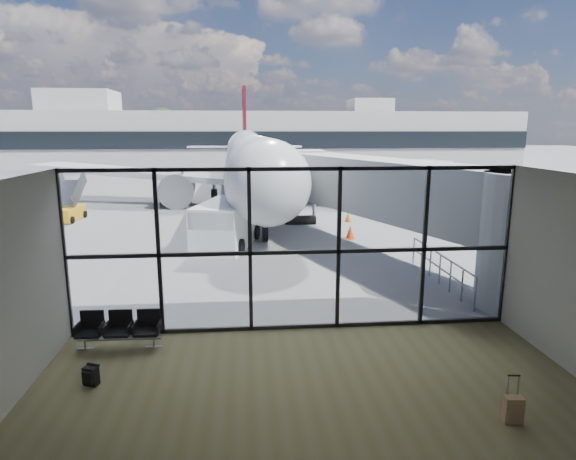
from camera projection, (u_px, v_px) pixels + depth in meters
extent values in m
plane|color=slate|center=(257.00, 181.00, 52.43)|extent=(220.00, 220.00, 0.00)
cube|color=brown|center=(315.00, 409.00, 9.53)|extent=(12.00, 8.00, 0.01)
cube|color=silver|center=(318.00, 183.00, 8.61)|extent=(12.00, 8.00, 0.02)
cube|color=beige|center=(371.00, 433.00, 5.17)|extent=(12.00, 0.02, 4.50)
cube|color=white|center=(295.00, 250.00, 12.97)|extent=(12.00, 0.04, 4.50)
cube|color=black|center=(294.00, 326.00, 13.42)|extent=(12.00, 0.12, 0.10)
cube|color=black|center=(295.00, 252.00, 12.98)|extent=(12.00, 0.12, 0.10)
cube|color=black|center=(295.00, 169.00, 12.52)|extent=(12.00, 0.12, 0.10)
cube|color=black|center=(64.00, 255.00, 12.44)|extent=(0.10, 0.12, 4.50)
cube|color=black|center=(159.00, 253.00, 12.65)|extent=(0.10, 0.12, 4.50)
cube|color=black|center=(250.00, 251.00, 12.87)|extent=(0.10, 0.12, 4.50)
cube|color=black|center=(338.00, 249.00, 13.08)|extent=(0.10, 0.12, 4.50)
cube|color=black|center=(424.00, 247.00, 13.29)|extent=(0.10, 0.12, 4.50)
cube|color=black|center=(507.00, 246.00, 13.50)|extent=(0.10, 0.12, 4.50)
cylinder|color=gray|center=(527.00, 242.00, 14.61)|extent=(2.80, 2.80, 4.20)
cube|color=gray|center=(379.00, 187.00, 21.01)|extent=(7.45, 14.81, 2.40)
cube|color=gray|center=(301.00, 173.00, 27.61)|extent=(2.60, 2.20, 2.60)
cylinder|color=gray|center=(287.00, 209.00, 27.97)|extent=(0.20, 0.20, 1.80)
cylinder|color=gray|center=(314.00, 209.00, 28.11)|extent=(0.20, 0.20, 1.80)
cylinder|color=black|center=(300.00, 220.00, 28.17)|extent=(1.80, 0.56, 0.56)
cylinder|color=gray|center=(475.00, 294.00, 14.59)|extent=(0.06, 0.06, 1.10)
cylinder|color=gray|center=(462.00, 285.00, 15.47)|extent=(0.06, 0.06, 1.10)
cylinder|color=gray|center=(450.00, 276.00, 16.34)|extent=(0.06, 0.06, 1.10)
cylinder|color=gray|center=(440.00, 269.00, 17.22)|extent=(0.06, 0.06, 1.10)
cylinder|color=gray|center=(430.00, 262.00, 18.10)|extent=(0.06, 0.06, 1.10)
cylinder|color=gray|center=(422.00, 256.00, 18.98)|extent=(0.06, 0.06, 1.10)
cylinder|color=gray|center=(414.00, 250.00, 19.85)|extent=(0.06, 0.06, 1.10)
cylinder|color=gray|center=(441.00, 255.00, 17.11)|extent=(0.06, 5.40, 0.06)
cylinder|color=gray|center=(440.00, 268.00, 17.21)|extent=(0.06, 5.40, 0.06)
cube|color=#A7A7A2|center=(253.00, 139.00, 73.05)|extent=(80.00, 12.00, 8.00)
cube|color=black|center=(253.00, 140.00, 67.11)|extent=(80.00, 0.20, 2.40)
cube|color=#A7A7A2|center=(80.00, 101.00, 69.74)|extent=(10.00, 8.00, 3.00)
cube|color=#A7A7A2|center=(370.00, 106.00, 73.61)|extent=(6.00, 6.00, 2.00)
cylinder|color=#382619|center=(17.00, 154.00, 79.89)|extent=(0.50, 0.50, 3.06)
sphere|color=black|center=(14.00, 131.00, 79.12)|extent=(5.61, 5.61, 5.61)
cylinder|color=#382619|center=(54.00, 152.00, 80.38)|extent=(0.50, 0.50, 3.42)
sphere|color=black|center=(52.00, 127.00, 79.52)|extent=(6.27, 6.27, 6.27)
cylinder|color=#382619|center=(91.00, 154.00, 80.98)|extent=(0.50, 0.50, 2.70)
sphere|color=black|center=(90.00, 134.00, 80.30)|extent=(4.95, 4.95, 4.95)
cylinder|color=#382619|center=(128.00, 153.00, 81.47)|extent=(0.50, 0.50, 3.06)
sphere|color=black|center=(126.00, 131.00, 80.70)|extent=(5.61, 5.61, 5.61)
cylinder|color=#382619|center=(164.00, 152.00, 81.96)|extent=(0.50, 0.50, 3.42)
sphere|color=black|center=(162.00, 127.00, 81.10)|extent=(6.27, 6.27, 6.27)
cube|color=gray|center=(119.00, 339.00, 12.19)|extent=(2.09, 0.13, 0.04)
cube|color=black|center=(90.00, 333.00, 12.10)|extent=(0.60, 0.56, 0.08)
cube|color=black|center=(93.00, 320.00, 12.31)|extent=(0.59, 0.08, 0.52)
cube|color=black|center=(119.00, 332.00, 12.15)|extent=(0.60, 0.56, 0.08)
cube|color=black|center=(121.00, 319.00, 12.36)|extent=(0.59, 0.08, 0.52)
cube|color=black|center=(147.00, 332.00, 12.19)|extent=(0.60, 0.56, 0.08)
cube|color=black|center=(149.00, 319.00, 12.40)|extent=(0.59, 0.08, 0.52)
cylinder|color=gray|center=(85.00, 344.00, 12.15)|extent=(0.06, 0.06, 0.24)
cylinder|color=gray|center=(154.00, 343.00, 12.27)|extent=(0.06, 0.06, 0.24)
cube|color=black|center=(91.00, 376.00, 10.42)|extent=(0.35, 0.29, 0.42)
cube|color=black|center=(88.00, 379.00, 10.31)|extent=(0.25, 0.14, 0.29)
cylinder|color=black|center=(93.00, 365.00, 10.47)|extent=(0.29, 0.17, 0.08)
cube|color=#937252|center=(513.00, 409.00, 9.06)|extent=(0.36, 0.25, 0.51)
cube|color=#937252|center=(516.00, 413.00, 8.95)|extent=(0.29, 0.07, 0.38)
cylinder|color=gray|center=(508.00, 386.00, 9.07)|extent=(0.02, 0.02, 0.43)
cylinder|color=gray|center=(518.00, 386.00, 9.06)|extent=(0.02, 0.02, 0.43)
cube|color=black|center=(514.00, 376.00, 9.02)|extent=(0.23, 0.05, 0.02)
cylinder|color=black|center=(505.00, 418.00, 9.21)|extent=(0.03, 0.06, 0.06)
cylinder|color=black|center=(515.00, 418.00, 9.20)|extent=(0.03, 0.06, 0.06)
cylinder|color=silver|center=(252.00, 161.00, 36.44)|extent=(4.75, 31.52, 3.88)
sphere|color=silver|center=(268.00, 183.00, 21.17)|extent=(3.88, 3.88, 3.88)
cone|color=silver|center=(245.00, 148.00, 54.20)|extent=(4.05, 6.39, 3.88)
cube|color=black|center=(267.00, 170.00, 21.67)|extent=(2.34, 1.32, 0.52)
cube|color=silver|center=(135.00, 172.00, 36.62)|extent=(16.08, 7.86, 1.24)
cylinder|color=black|center=(179.00, 189.00, 35.19)|extent=(2.30, 3.62, 2.20)
cube|color=silver|center=(215.00, 147.00, 53.28)|extent=(6.01, 2.90, 0.19)
cube|color=silver|center=(362.00, 170.00, 38.66)|extent=(16.00, 8.62, 1.24)
cylinder|color=black|center=(325.00, 187.00, 36.44)|extent=(2.30, 3.62, 2.20)
cube|color=silver|center=(275.00, 147.00, 54.05)|extent=(6.04, 3.19, 0.19)
cube|color=#550C16|center=(244.00, 116.00, 53.49)|extent=(0.42, 3.99, 6.29)
cylinder|color=gray|center=(265.00, 227.00, 23.70)|extent=(0.21, 0.21, 1.47)
cylinder|color=black|center=(265.00, 234.00, 23.77)|extent=(0.28, 0.74, 0.73)
cylinder|color=black|center=(214.00, 195.00, 37.16)|extent=(0.50, 1.02, 1.01)
cylinder|color=black|center=(290.00, 194.00, 37.83)|extent=(0.50, 1.02, 1.01)
cube|color=white|center=(227.00, 224.00, 22.76)|extent=(3.23, 5.23, 2.11)
cube|color=black|center=(215.00, 219.00, 20.91)|extent=(2.26, 1.72, 0.74)
cylinder|color=black|center=(194.00, 245.00, 21.53)|extent=(0.44, 0.78, 0.74)
cylinder|color=black|center=(240.00, 247.00, 21.21)|extent=(0.44, 0.78, 0.74)
cylinder|color=black|center=(216.00, 231.00, 24.60)|extent=(0.44, 0.78, 0.74)
cylinder|color=black|center=(256.00, 232.00, 24.28)|extent=(0.44, 0.78, 0.74)
cube|color=black|center=(176.00, 196.00, 36.14)|extent=(1.84, 3.33, 1.06)
cube|color=black|center=(179.00, 183.00, 37.22)|extent=(1.56, 2.77, 1.09)
cylinder|color=black|center=(162.00, 202.00, 35.18)|extent=(0.27, 0.55, 0.53)
cylinder|color=black|center=(182.00, 202.00, 35.15)|extent=(0.27, 0.55, 0.53)
cylinder|color=black|center=(170.00, 198.00, 37.26)|extent=(0.27, 0.55, 0.53)
cylinder|color=black|center=(189.00, 198.00, 37.22)|extent=(0.27, 0.55, 0.53)
cube|color=gold|center=(65.00, 213.00, 29.25)|extent=(1.74, 2.85, 0.79)
cube|color=gray|center=(69.00, 193.00, 29.79)|extent=(1.51, 2.32, 1.46)
cylinder|color=black|center=(45.00, 220.00, 28.31)|extent=(0.22, 0.45, 0.43)
cylinder|color=black|center=(72.00, 220.00, 28.36)|extent=(0.22, 0.45, 0.43)
cylinder|color=black|center=(59.00, 214.00, 30.24)|extent=(0.22, 0.45, 0.43)
cylinder|color=black|center=(85.00, 214.00, 30.29)|extent=(0.22, 0.45, 0.43)
cube|color=orange|center=(197.00, 230.00, 26.54)|extent=(0.38, 0.38, 0.03)
cone|color=orange|center=(197.00, 225.00, 26.48)|extent=(0.36, 0.36, 0.54)
cube|color=#FF3E0D|center=(350.00, 238.00, 24.55)|extent=(0.47, 0.47, 0.03)
cone|color=#FF3E0D|center=(350.00, 232.00, 24.49)|extent=(0.45, 0.45, 0.67)
cube|color=#D3590B|center=(348.00, 221.00, 29.03)|extent=(0.39, 0.39, 0.03)
cone|color=#D3590B|center=(348.00, 217.00, 28.98)|extent=(0.37, 0.37, 0.56)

